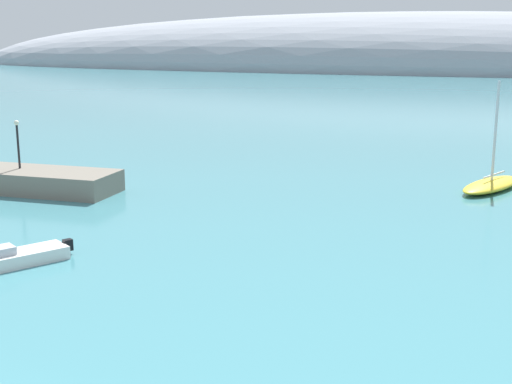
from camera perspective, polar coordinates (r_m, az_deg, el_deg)
The scene contains 4 objects.
distant_ridge at distance 231.49m, azimuth 11.46°, elevation 9.80°, with size 326.59×68.21×36.37m, color #999EA8.
sailboat_yellow_mid_mooring at distance 52.64m, azimuth 18.75°, elevation 0.64°, with size 5.00×7.92×7.75m.
motorboat_white_foreground at distance 35.60m, azimuth -19.04°, elevation -5.10°, with size 3.75×5.05×1.04m.
harbor_lamp_post at distance 52.25m, azimuth -18.96°, elevation 4.21°, with size 0.36×0.36×3.46m.
Camera 1 is at (14.47, -12.64, 10.84)m, focal length 48.78 mm.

